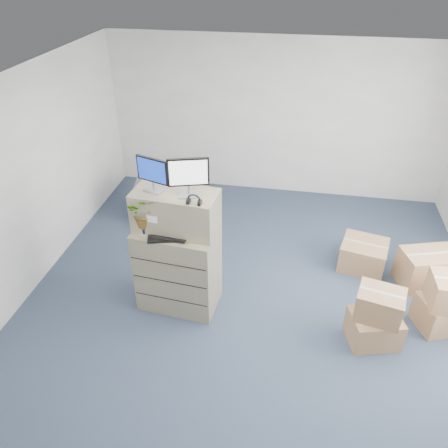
{
  "coord_description": "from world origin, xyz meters",
  "views": [
    {
      "loc": [
        0.41,
        -4.0,
        4.08
      ],
      "look_at": [
        -0.39,
        0.4,
        1.14
      ],
      "focal_mm": 35.0,
      "sensor_mm": 36.0,
      "label": 1
    }
  ],
  "objects_px": {
    "water_bottle": "(186,220)",
    "office_chair": "(160,194)",
    "filing_cabinet_lower": "(178,268)",
    "keyboard": "(169,237)",
    "monitor_right": "(188,175)",
    "monitor_left": "(153,173)",
    "potted_plant": "(145,216)"
  },
  "relations": [
    {
      "from": "monitor_right",
      "to": "office_chair",
      "type": "bearing_deg",
      "value": 101.35
    },
    {
      "from": "monitor_left",
      "to": "monitor_right",
      "type": "bearing_deg",
      "value": 14.02
    },
    {
      "from": "filing_cabinet_lower",
      "to": "keyboard",
      "type": "relative_size",
      "value": 2.37
    },
    {
      "from": "water_bottle",
      "to": "potted_plant",
      "type": "relative_size",
      "value": 0.63
    },
    {
      "from": "filing_cabinet_lower",
      "to": "office_chair",
      "type": "distance_m",
      "value": 2.3
    },
    {
      "from": "monitor_right",
      "to": "keyboard",
      "type": "relative_size",
      "value": 0.94
    },
    {
      "from": "filing_cabinet_lower",
      "to": "monitor_right",
      "type": "height_order",
      "value": "monitor_right"
    },
    {
      "from": "water_bottle",
      "to": "keyboard",
      "type": "bearing_deg",
      "value": -129.19
    },
    {
      "from": "water_bottle",
      "to": "office_chair",
      "type": "height_order",
      "value": "water_bottle"
    },
    {
      "from": "monitor_right",
      "to": "keyboard",
      "type": "height_order",
      "value": "monitor_right"
    },
    {
      "from": "monitor_left",
      "to": "water_bottle",
      "type": "height_order",
      "value": "monitor_left"
    },
    {
      "from": "water_bottle",
      "to": "office_chair",
      "type": "bearing_deg",
      "value": 116.69
    },
    {
      "from": "monitor_left",
      "to": "water_bottle",
      "type": "distance_m",
      "value": 0.68
    },
    {
      "from": "filing_cabinet_lower",
      "to": "keyboard",
      "type": "xyz_separation_m",
      "value": [
        -0.03,
        -0.16,
        0.59
      ]
    },
    {
      "from": "filing_cabinet_lower",
      "to": "monitor_left",
      "type": "distance_m",
      "value": 1.32
    },
    {
      "from": "monitor_left",
      "to": "office_chair",
      "type": "distance_m",
      "value": 2.61
    },
    {
      "from": "water_bottle",
      "to": "office_chair",
      "type": "relative_size",
      "value": 0.37
    },
    {
      "from": "keyboard",
      "to": "potted_plant",
      "type": "bearing_deg",
      "value": 150.22
    },
    {
      "from": "monitor_right",
      "to": "potted_plant",
      "type": "distance_m",
      "value": 0.74
    },
    {
      "from": "monitor_left",
      "to": "monitor_right",
      "type": "relative_size",
      "value": 0.9
    },
    {
      "from": "monitor_right",
      "to": "keyboard",
      "type": "bearing_deg",
      "value": -157.52
    },
    {
      "from": "monitor_right",
      "to": "monitor_left",
      "type": "bearing_deg",
      "value": 158.86
    },
    {
      "from": "monitor_right",
      "to": "office_chair",
      "type": "distance_m",
      "value": 2.79
    },
    {
      "from": "keyboard",
      "to": "monitor_right",
      "type": "bearing_deg",
      "value": 24.53
    },
    {
      "from": "filing_cabinet_lower",
      "to": "monitor_right",
      "type": "relative_size",
      "value": 2.51
    },
    {
      "from": "filing_cabinet_lower",
      "to": "water_bottle",
      "type": "bearing_deg",
      "value": 22.88
    },
    {
      "from": "office_chair",
      "to": "monitor_right",
      "type": "bearing_deg",
      "value": 105.68
    },
    {
      "from": "monitor_right",
      "to": "water_bottle",
      "type": "relative_size",
      "value": 1.58
    },
    {
      "from": "monitor_left",
      "to": "keyboard",
      "type": "height_order",
      "value": "monitor_left"
    },
    {
      "from": "monitor_left",
      "to": "keyboard",
      "type": "relative_size",
      "value": 0.85
    },
    {
      "from": "monitor_right",
      "to": "water_bottle",
      "type": "bearing_deg",
      "value": 144.32
    },
    {
      "from": "filing_cabinet_lower",
      "to": "monitor_right",
      "type": "distance_m",
      "value": 1.34
    }
  ]
}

